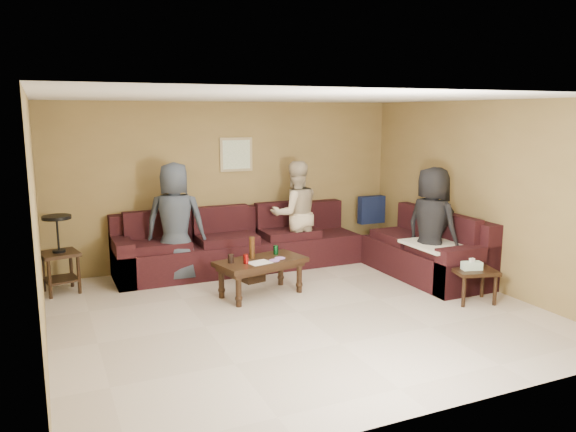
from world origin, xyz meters
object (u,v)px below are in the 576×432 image
at_px(coffee_table, 260,265).
at_px(end_table_left, 59,253).
at_px(sectional_sofa, 304,250).
at_px(side_table_right, 474,273).
at_px(person_right, 432,227).
at_px(waste_bin, 252,269).
at_px(person_middle, 295,214).
at_px(person_left, 175,222).

distance_m(coffee_table, end_table_left, 2.63).
height_order(coffee_table, end_table_left, end_table_left).
height_order(sectional_sofa, side_table_right, sectional_sofa).
bearing_deg(coffee_table, person_right, -13.34).
xyz_separation_m(waste_bin, person_middle, (0.91, 0.50, 0.64)).
height_order(person_middle, person_right, person_right).
distance_m(end_table_left, person_right, 4.95).
height_order(person_left, person_middle, person_left).
bearing_deg(person_middle, waste_bin, 32.18).
bearing_deg(person_right, side_table_right, 167.43).
distance_m(person_left, person_middle, 1.86).
height_order(sectional_sofa, person_left, person_left).
height_order(end_table_left, person_left, person_left).
xyz_separation_m(sectional_sofa, person_middle, (0.02, 0.38, 0.48)).
distance_m(end_table_left, person_left, 1.55).
distance_m(sectional_sofa, person_middle, 0.62).
distance_m(coffee_table, waste_bin, 0.68).
bearing_deg(person_middle, person_left, 5.14).
xyz_separation_m(end_table_left, person_right, (4.63, -1.71, 0.27)).
relative_size(sectional_sofa, end_table_left, 4.51).
relative_size(sectional_sofa, person_left, 2.78).
xyz_separation_m(side_table_right, person_middle, (-1.31, 2.46, 0.44)).
bearing_deg(sectional_sofa, person_middle, 86.33).
height_order(coffee_table, side_table_right, coffee_table).
distance_m(sectional_sofa, coffee_table, 1.24).
bearing_deg(sectional_sofa, end_table_left, 172.89).
bearing_deg(person_middle, side_table_right, 121.35).
bearing_deg(coffee_table, person_left, 128.20).
distance_m(coffee_table, person_middle, 1.57).
bearing_deg(end_table_left, person_middle, -0.61).
bearing_deg(waste_bin, end_table_left, 167.77).
relative_size(end_table_left, person_right, 0.63).
xyz_separation_m(end_table_left, waste_bin, (2.47, -0.53, -0.37)).
bearing_deg(side_table_right, person_left, 142.82).
relative_size(waste_bin, person_right, 0.21).
xyz_separation_m(sectional_sofa, coffee_table, (-0.99, -0.75, 0.08)).
relative_size(coffee_table, side_table_right, 2.06).
xyz_separation_m(end_table_left, person_middle, (3.37, -0.04, 0.27)).
bearing_deg(person_middle, end_table_left, 2.72).
distance_m(end_table_left, side_table_right, 5.31).
xyz_separation_m(side_table_right, person_left, (-3.17, 2.40, 0.47)).
distance_m(coffee_table, person_left, 1.43).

